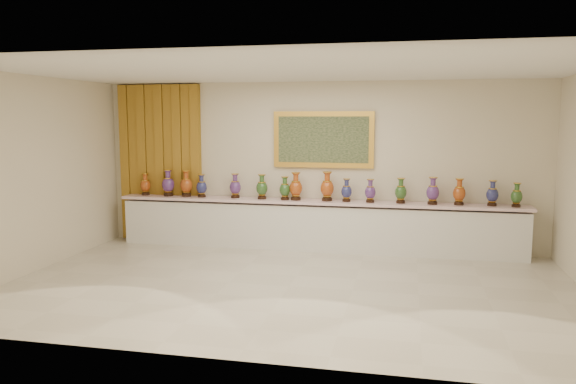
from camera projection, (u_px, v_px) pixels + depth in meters
name	position (u px, v px, depth m)	size (l,w,h in m)	color
ground	(289.00, 286.00, 7.90)	(8.00, 8.00, 0.00)	beige
room	(185.00, 160.00, 10.59)	(8.00, 8.00, 8.00)	beige
counter	(316.00, 226.00, 10.04)	(7.28, 0.48, 0.90)	white
vase_0	(145.00, 185.00, 10.65)	(0.22, 0.22, 0.42)	black
vase_1	(168.00, 184.00, 10.52)	(0.23, 0.23, 0.50)	black
vase_2	(186.00, 185.00, 10.45)	(0.26, 0.26, 0.49)	black
vase_3	(202.00, 187.00, 10.37)	(0.25, 0.25, 0.42)	black
vase_4	(235.00, 187.00, 10.27)	(0.26, 0.26, 0.45)	black
vase_5	(262.00, 188.00, 10.13)	(0.28, 0.28, 0.45)	black
vase_6	(285.00, 189.00, 10.02)	(0.24, 0.24, 0.42)	black
vase_7	(296.00, 188.00, 9.99)	(0.25, 0.25, 0.50)	black
vase_8	(327.00, 188.00, 9.89)	(0.30, 0.30, 0.52)	black
vase_9	(347.00, 191.00, 9.82)	(0.24, 0.24, 0.40)	black
vase_10	(370.00, 192.00, 9.72)	(0.22, 0.22, 0.41)	black
vase_11	(401.00, 192.00, 9.63)	(0.21, 0.21, 0.44)	black
vase_12	(433.00, 192.00, 9.49)	(0.27, 0.27, 0.46)	black
vase_13	(459.00, 193.00, 9.43)	(0.26, 0.26, 0.45)	black
vase_14	(492.00, 194.00, 9.33)	(0.26, 0.26, 0.43)	black
vase_15	(517.00, 196.00, 9.22)	(0.24, 0.24, 0.40)	black
label_card	(239.00, 199.00, 10.13)	(0.10, 0.06, 0.00)	white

